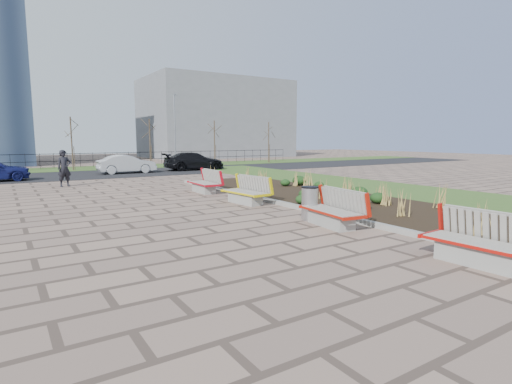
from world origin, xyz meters
TOP-DOWN VIEW (x-y plane):
  - ground at (0.00, 0.00)m, footprint 120.00×120.00m
  - planting_bed at (6.25, 5.00)m, footprint 4.50×18.00m
  - planting_curb at (3.92, 5.00)m, footprint 0.16×18.00m
  - grass_verge_near at (11.00, 5.00)m, footprint 5.00×38.00m
  - grass_verge_far at (0.00, 28.00)m, footprint 80.00×5.00m
  - road at (0.00, 22.00)m, footprint 80.00×7.00m
  - bench_a at (3.00, -2.57)m, footprint 1.01×2.14m
  - bench_b at (3.00, 1.51)m, footprint 1.15×2.19m
  - bench_c at (3.00, 6.11)m, footprint 1.10×2.18m
  - bench_d at (3.00, 9.72)m, footprint 0.97×2.13m
  - litter_bin at (3.09, 2.51)m, footprint 0.49×0.49m
  - pedestrian at (-1.93, 15.58)m, footprint 0.76×0.59m
  - car_silver at (2.76, 21.68)m, footprint 3.89×1.37m
  - car_black at (7.91, 21.87)m, footprint 4.79×2.33m
  - tree_c at (0.00, 26.50)m, footprint 1.40×1.40m
  - tree_d at (6.00, 26.50)m, footprint 1.40×1.40m
  - tree_e at (12.00, 26.50)m, footprint 1.40×1.40m
  - tree_f at (18.00, 26.50)m, footprint 1.40×1.40m
  - lamp_east at (8.00, 26.00)m, footprint 0.24×0.60m
  - railing_fence at (0.00, 29.50)m, footprint 44.00×0.10m
  - building_grey at (20.00, 42.00)m, footprint 18.00×12.00m

SIDE VIEW (x-z plane):
  - ground at x=0.00m, z-range 0.00..0.00m
  - road at x=0.00m, z-range 0.00..0.02m
  - grass_verge_near at x=11.00m, z-range 0.00..0.04m
  - grass_verge_far at x=0.00m, z-range 0.00..0.04m
  - planting_bed at x=6.25m, z-range 0.00..0.10m
  - planting_curb at x=3.92m, z-range 0.00..0.15m
  - litter_bin at x=3.09m, z-range 0.00..0.99m
  - bench_a at x=3.00m, z-range 0.00..1.00m
  - bench_b at x=3.00m, z-range 0.00..1.00m
  - bench_c at x=3.00m, z-range 0.00..1.00m
  - bench_d at x=3.00m, z-range 0.00..1.00m
  - railing_fence at x=0.00m, z-range 0.04..1.24m
  - car_silver at x=2.76m, z-range 0.02..1.30m
  - car_black at x=7.91m, z-range 0.02..1.36m
  - pedestrian at x=-1.93m, z-range 0.00..1.85m
  - tree_c at x=0.00m, z-range 0.04..4.04m
  - tree_d at x=6.00m, z-range 0.04..4.04m
  - tree_e at x=12.00m, z-range 0.04..4.04m
  - tree_f at x=18.00m, z-range 0.04..4.04m
  - lamp_east at x=8.00m, z-range 0.04..6.04m
  - building_grey at x=20.00m, z-range 0.00..10.00m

